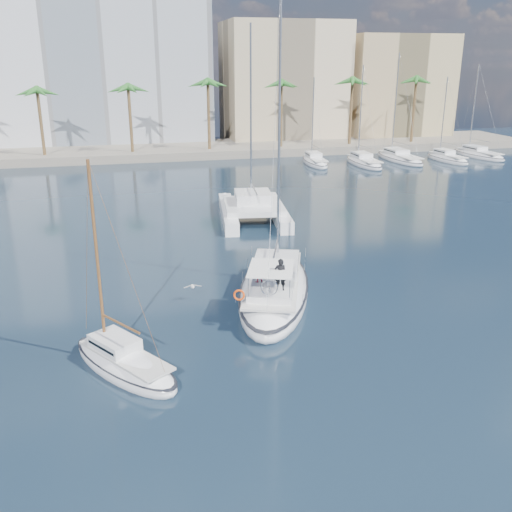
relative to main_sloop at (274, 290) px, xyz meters
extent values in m
plane|color=black|center=(-1.73, -2.90, -0.57)|extent=(160.00, 160.00, 0.00)
cube|color=gray|center=(-1.73, 58.10, 0.03)|extent=(120.00, 14.00, 1.20)
cube|color=silver|center=(-13.73, 70.10, 13.43)|extent=(42.00, 16.00, 28.00)
cube|color=#CBB592|center=(20.27, 67.10, 9.43)|extent=(20.00, 14.00, 20.00)
cube|color=tan|center=(40.27, 65.10, 8.43)|extent=(18.00, 12.00, 18.00)
cylinder|color=brown|center=(-1.73, 54.10, 4.68)|extent=(0.44, 0.44, 10.50)
sphere|color=#296726|center=(-1.73, 54.10, 9.93)|extent=(3.60, 3.60, 3.60)
cylinder|color=brown|center=(32.27, 54.10, 4.68)|extent=(0.44, 0.44, 10.50)
sphere|color=#296726|center=(32.27, 54.10, 9.93)|extent=(3.60, 3.60, 3.60)
ellipsoid|color=white|center=(0.00, 0.00, -0.17)|extent=(8.27, 13.59, 2.69)
ellipsoid|color=black|center=(0.00, 0.00, 0.21)|extent=(8.34, 13.73, 0.18)
cube|color=silver|center=(-0.08, -0.23, 0.85)|extent=(6.05, 10.14, 0.12)
cube|color=silver|center=(0.42, 1.18, 1.21)|extent=(4.05, 4.93, 0.60)
cube|color=black|center=(0.42, 1.18, 1.23)|extent=(3.90, 4.46, 0.14)
cylinder|color=#B7BABF|center=(0.93, 2.58, 9.41)|extent=(0.15, 0.15, 17.00)
cylinder|color=#B7BABF|center=(0.04, 0.12, 2.41)|extent=(1.87, 4.96, 0.11)
cube|color=silver|center=(-0.93, -2.58, 1.09)|extent=(3.41, 3.88, 0.36)
cube|color=white|center=(-0.97, -2.69, 2.46)|extent=(3.41, 3.88, 0.04)
torus|color=silver|center=(-1.35, -3.75, 1.76)|extent=(0.92, 0.38, 0.96)
torus|color=#D7410B|center=(-3.01, -3.68, 1.46)|extent=(0.66, 0.40, 0.64)
imported|color=black|center=(-0.54, -3.07, 2.19)|extent=(0.77, 0.62, 1.84)
imported|color=#B21B2E|center=(-1.43, -1.59, 1.84)|extent=(0.58, 0.47, 1.14)
ellipsoid|color=white|center=(-9.22, -6.71, -0.32)|extent=(5.89, 7.28, 1.70)
ellipsoid|color=black|center=(-9.22, -6.71, -0.08)|extent=(5.95, 7.35, 0.18)
cube|color=silver|center=(-9.15, -6.82, 0.32)|extent=(4.35, 5.41, 0.12)
cube|color=silver|center=(-9.61, -6.13, 0.68)|extent=(2.58, 2.81, 0.60)
cube|color=black|center=(-9.61, -6.13, 0.70)|extent=(2.44, 2.59, 0.14)
cylinder|color=brown|center=(-10.07, -5.43, 4.85)|extent=(0.15, 0.15, 8.94)
cylinder|color=brown|center=(-9.26, -6.65, 1.88)|extent=(1.71, 2.49, 0.11)
cube|color=white|center=(0.85, 18.84, -0.02)|extent=(2.75, 11.66, 1.10)
cube|color=white|center=(5.41, 18.22, -0.02)|extent=(2.75, 11.66, 1.10)
cube|color=silver|center=(3.05, 17.95, 0.73)|extent=(6.02, 7.03, 0.50)
cube|color=silver|center=(3.13, 18.53, 1.43)|extent=(3.63, 3.88, 1.00)
cube|color=black|center=(3.13, 18.53, 1.48)|extent=(3.59, 3.42, 0.18)
cylinder|color=#B7BABF|center=(3.37, 20.25, 8.67)|extent=(0.18, 0.18, 15.48)
ellipsoid|color=silver|center=(-4.93, 0.79, 0.37)|extent=(0.23, 0.43, 0.20)
sphere|color=silver|center=(-4.93, 1.00, 0.39)|extent=(0.11, 0.11, 0.11)
cube|color=gray|center=(-5.24, 0.79, 0.40)|extent=(0.50, 0.18, 0.12)
cube|color=gray|center=(-4.63, 0.79, 0.40)|extent=(0.50, 0.18, 0.12)
camera|label=1|loc=(-8.90, -31.28, 13.46)|focal=40.00mm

